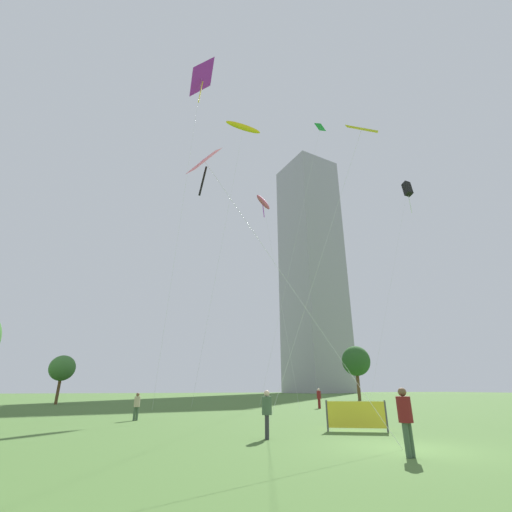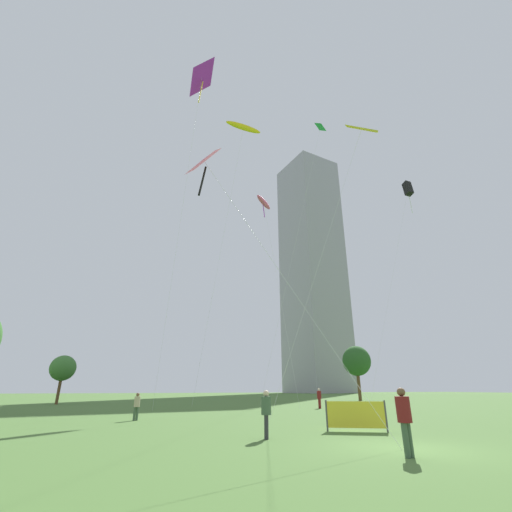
{
  "view_description": "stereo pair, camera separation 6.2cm",
  "coord_description": "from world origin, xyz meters",
  "px_view_note": "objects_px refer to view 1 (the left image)",
  "views": [
    {
      "loc": [
        -8.4,
        -10.71,
        1.83
      ],
      "look_at": [
        -0.99,
        12.88,
        11.21
      ],
      "focal_mm": 24.46,
      "sensor_mm": 36.0,
      "label": 1
    },
    {
      "loc": [
        -8.35,
        -10.73,
        1.83
      ],
      "look_at": [
        -0.99,
        12.88,
        11.21
      ],
      "focal_mm": 24.46,
      "sensor_mm": 36.0,
      "label": 2
    }
  ],
  "objects_px": {
    "person_standing_1": "(319,397)",
    "person_standing_3": "(137,404)",
    "kite_flying_1": "(201,79)",
    "kite_flying_5": "(243,128)",
    "person_standing_0": "(267,410)",
    "kite_flying_3": "(204,162)",
    "kite_flying_6": "(319,132)",
    "park_tree_2": "(62,368)",
    "park_tree_1": "(356,361)",
    "kite_flying_8": "(362,129)",
    "distant_highrise_0": "(312,268)",
    "person_standing_2": "(405,416)",
    "kite_flying_2": "(407,189)",
    "kite_flying_4": "(263,203)",
    "event_banner": "(356,415)"
  },
  "relations": [
    {
      "from": "kite_flying_5",
      "to": "kite_flying_8",
      "type": "bearing_deg",
      "value": -72.6
    },
    {
      "from": "kite_flying_8",
      "to": "person_standing_1",
      "type": "bearing_deg",
      "value": 78.95
    },
    {
      "from": "person_standing_3",
      "to": "kite_flying_3",
      "type": "bearing_deg",
      "value": 99.01
    },
    {
      "from": "kite_flying_8",
      "to": "park_tree_1",
      "type": "height_order",
      "value": "kite_flying_8"
    },
    {
      "from": "person_standing_0",
      "to": "kite_flying_8",
      "type": "xyz_separation_m",
      "value": [
        8.72,
        3.26,
        18.63
      ]
    },
    {
      "from": "person_standing_3",
      "to": "kite_flying_5",
      "type": "xyz_separation_m",
      "value": [
        8.74,
        8.79,
        30.49
      ]
    },
    {
      "from": "kite_flying_3",
      "to": "event_banner",
      "type": "bearing_deg",
      "value": 3.3
    },
    {
      "from": "kite_flying_5",
      "to": "kite_flying_4",
      "type": "bearing_deg",
      "value": 56.76
    },
    {
      "from": "distant_highrise_0",
      "to": "kite_flying_5",
      "type": "bearing_deg",
      "value": -132.55
    },
    {
      "from": "park_tree_2",
      "to": "person_standing_0",
      "type": "bearing_deg",
      "value": -68.47
    },
    {
      "from": "person_standing_3",
      "to": "person_standing_1",
      "type": "bearing_deg",
      "value": -155.45
    },
    {
      "from": "person_standing_1",
      "to": "park_tree_1",
      "type": "bearing_deg",
      "value": -46.41
    },
    {
      "from": "kite_flying_5",
      "to": "event_banner",
      "type": "relative_size",
      "value": 13.06
    },
    {
      "from": "kite_flying_1",
      "to": "distant_highrise_0",
      "type": "xyz_separation_m",
      "value": [
        63.02,
        99.59,
        16.54
      ]
    },
    {
      "from": "person_standing_2",
      "to": "person_standing_3",
      "type": "distance_m",
      "value": 16.57
    },
    {
      "from": "kite_flying_8",
      "to": "person_standing_2",
      "type": "bearing_deg",
      "value": -127.31
    },
    {
      "from": "person_standing_2",
      "to": "kite_flying_8",
      "type": "relative_size",
      "value": 0.09
    },
    {
      "from": "person_standing_3",
      "to": "park_tree_2",
      "type": "xyz_separation_m",
      "value": [
        -9.22,
        25.75,
        3.19
      ]
    },
    {
      "from": "kite_flying_4",
      "to": "kite_flying_6",
      "type": "distance_m",
      "value": 11.89
    },
    {
      "from": "person_standing_0",
      "to": "park_tree_2",
      "type": "bearing_deg",
      "value": -137.99
    },
    {
      "from": "person_standing_3",
      "to": "park_tree_2",
      "type": "distance_m",
      "value": 27.53
    },
    {
      "from": "person_standing_0",
      "to": "kite_flying_3",
      "type": "distance_m",
      "value": 11.77
    },
    {
      "from": "person_standing_0",
      "to": "person_standing_1",
      "type": "xyz_separation_m",
      "value": [
        11.7,
        18.51,
        0.03
      ]
    },
    {
      "from": "person_standing_3",
      "to": "park_tree_1",
      "type": "bearing_deg",
      "value": -143.68
    },
    {
      "from": "person_standing_0",
      "to": "person_standing_3",
      "type": "xyz_separation_m",
      "value": [
        -4.89,
        10.01,
        -0.11
      ]
    },
    {
      "from": "kite_flying_5",
      "to": "park_tree_1",
      "type": "distance_m",
      "value": 39.02
    },
    {
      "from": "kite_flying_5",
      "to": "person_standing_1",
      "type": "bearing_deg",
      "value": -2.18
    },
    {
      "from": "kite_flying_6",
      "to": "park_tree_1",
      "type": "xyz_separation_m",
      "value": [
        13.32,
        17.26,
        -27.71
      ]
    },
    {
      "from": "park_tree_2",
      "to": "distant_highrise_0",
      "type": "height_order",
      "value": "distant_highrise_0"
    },
    {
      "from": "person_standing_2",
      "to": "event_banner",
      "type": "height_order",
      "value": "person_standing_2"
    },
    {
      "from": "kite_flying_2",
      "to": "kite_flying_5",
      "type": "xyz_separation_m",
      "value": [
        -27.44,
        -4.47,
        0.93
      ]
    },
    {
      "from": "person_standing_0",
      "to": "kite_flying_5",
      "type": "bearing_deg",
      "value": -171.1
    },
    {
      "from": "person_standing_3",
      "to": "kite_flying_1",
      "type": "bearing_deg",
      "value": -120.18
    },
    {
      "from": "park_tree_2",
      "to": "park_tree_1",
      "type": "bearing_deg",
      "value": 0.65
    },
    {
      "from": "person_standing_2",
      "to": "distant_highrise_0",
      "type": "xyz_separation_m",
      "value": [
        58.51,
        120.07,
        49.58
      ]
    },
    {
      "from": "kite_flying_1",
      "to": "kite_flying_5",
      "type": "xyz_separation_m",
      "value": [
        5.75,
        3.08,
        -2.71
      ]
    },
    {
      "from": "person_standing_2",
      "to": "kite_flying_2",
      "type": "relative_size",
      "value": 0.06
    },
    {
      "from": "person_standing_1",
      "to": "kite_flying_1",
      "type": "bearing_deg",
      "value": 97.09
    },
    {
      "from": "kite_flying_8",
      "to": "park_tree_1",
      "type": "distance_m",
      "value": 40.44
    },
    {
      "from": "kite_flying_1",
      "to": "kite_flying_6",
      "type": "bearing_deg",
      "value": 11.36
    },
    {
      "from": "kite_flying_3",
      "to": "kite_flying_4",
      "type": "xyz_separation_m",
      "value": [
        12.02,
        26.12,
        13.82
      ]
    },
    {
      "from": "person_standing_3",
      "to": "kite_flying_2",
      "type": "distance_m",
      "value": 48.57
    },
    {
      "from": "person_standing_1",
      "to": "person_standing_3",
      "type": "height_order",
      "value": "person_standing_1"
    },
    {
      "from": "person_standing_1",
      "to": "distant_highrise_0",
      "type": "bearing_deg",
      "value": -31.52
    },
    {
      "from": "kite_flying_2",
      "to": "kite_flying_4",
      "type": "height_order",
      "value": "kite_flying_2"
    },
    {
      "from": "park_tree_1",
      "to": "distant_highrise_0",
      "type": "distance_m",
      "value": 96.87
    },
    {
      "from": "kite_flying_2",
      "to": "kite_flying_5",
      "type": "bearing_deg",
      "value": -170.74
    },
    {
      "from": "kite_flying_1",
      "to": "kite_flying_2",
      "type": "relative_size",
      "value": 1.12
    },
    {
      "from": "kite_flying_6",
      "to": "park_tree_2",
      "type": "xyz_separation_m",
      "value": [
        -28.41,
        16.78,
        -29.44
      ]
    },
    {
      "from": "distant_highrise_0",
      "to": "kite_flying_8",
      "type": "bearing_deg",
      "value": -126.93
    }
  ]
}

